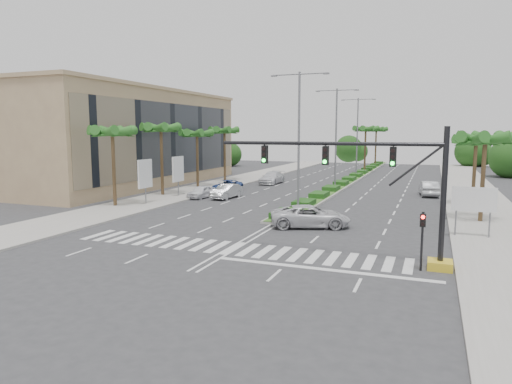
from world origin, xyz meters
The scene contains 28 objects.
ground centered at (0.00, 0.00, 0.00)m, with size 160.00×160.00×0.00m, color #333335.
footpath_right centered at (15.20, 20.00, 0.07)m, with size 6.00×120.00×0.15m, color gray.
footpath_left centered at (-15.20, 20.00, 0.07)m, with size 6.00×120.00×0.15m, color gray.
median centered at (0.00, 45.00, 0.10)m, with size 2.20×75.00×0.20m, color gray.
median_grass centered at (0.00, 45.00, 0.22)m, with size 1.80×75.00×0.04m, color #305E20.
building centered at (-26.00, 26.00, 6.00)m, with size 12.00×36.00×12.00m, color tan.
signal_gantry centered at (9.27, 0.00, 3.46)m, with size 12.60×1.20×7.20m.
pedestrian_signal centered at (10.60, -0.68, 2.04)m, with size 0.28×0.36×3.00m.
direction_sign centered at (13.50, 7.99, 2.45)m, with size 2.70×0.11×3.40m.
billboard_near centered at (-14.50, 12.00, 2.96)m, with size 0.18×2.10×4.35m.
billboard_far centered at (-14.50, 18.00, 2.96)m, with size 0.18×2.10×4.35m.
palm_left_near centered at (-16.50, 10.00, 6.69)m, with size 4.57×4.68×7.55m.
palm_left_mid centered at (-16.50, 18.00, 7.08)m, with size 4.57×4.68×7.95m.
palm_left_far centered at (-16.50, 26.00, 6.50)m, with size 4.57×4.68×7.35m.
palm_left_end centered at (-16.50, 34.00, 6.88)m, with size 4.57×4.68×7.75m.
palm_right_near centered at (14.50, 14.00, 6.20)m, with size 4.57×4.68×7.05m.
palm_right_far centered at (14.50, 22.00, 5.91)m, with size 4.57×4.68×6.75m.
palm_median_a centered at (0.00, 55.00, 7.17)m, with size 4.57×4.68×8.05m.
palm_median_b centered at (0.00, 70.00, 7.17)m, with size 4.57×4.68×8.05m.
streetlight_near centered at (0.00, 14.00, 6.81)m, with size 5.10×0.25×12.00m.
streetlight_mid centered at (0.00, 30.00, 6.81)m, with size 5.10×0.25×12.00m.
streetlight_far centered at (0.00, 46.00, 6.81)m, with size 5.10×0.25×12.00m.
car_parked_a centered at (-11.80, 18.15, 0.66)m, with size 1.57×3.90×1.33m, color white.
car_parked_b centered at (-9.19, 18.88, 0.74)m, with size 1.58×4.52×1.49m, color #BBBCC0.
car_parked_c centered at (-11.27, 23.48, 0.69)m, with size 2.31×5.00×1.39m, color #304C92.
car_parked_d centered at (-9.30, 33.56, 0.81)m, with size 2.27×5.57×1.62m, color silver.
car_crossing centered at (2.73, 7.75, 0.80)m, with size 2.67×5.79×1.61m, color silver.
car_right centered at (10.62, 28.72, 0.81)m, with size 1.71×4.90×1.62m, color #A3A3A7.
Camera 1 is at (10.95, -24.28, 6.90)m, focal length 32.00 mm.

